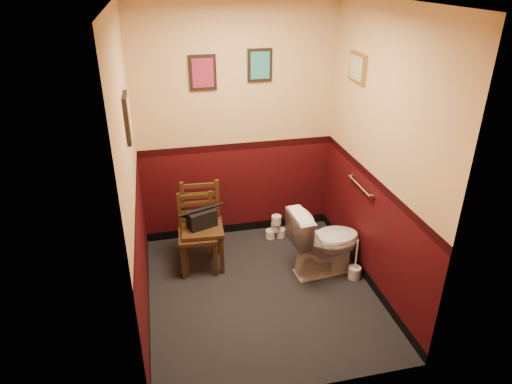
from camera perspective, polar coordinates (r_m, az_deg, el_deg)
floor at (r=4.68m, az=0.69°, el=-12.40°), size 2.20×2.40×0.00m
ceiling at (r=3.65m, az=0.94°, el=22.79°), size 2.20×2.40×0.00m
wall_back at (r=5.07m, az=-2.38°, el=8.25°), size 2.20×0.00×2.70m
wall_front at (r=2.95m, az=6.23°, el=-6.20°), size 2.20×0.00×2.70m
wall_left at (r=3.88m, az=-15.20°, el=1.42°), size 0.00×2.40×2.70m
wall_right at (r=4.34m, az=15.10°, el=4.12°), size 0.00×2.40×2.70m
grab_bar at (r=4.69m, az=12.86°, el=0.73°), size 0.05×0.56×0.06m
framed_print_back_a at (r=4.84m, az=-6.68°, el=14.59°), size 0.28×0.04×0.36m
framed_print_back_b at (r=4.93m, az=0.48°, el=15.57°), size 0.26×0.04×0.34m
framed_print_left at (r=3.80m, az=-15.76°, el=8.92°), size 0.04×0.30×0.38m
framed_print_right at (r=4.65m, az=12.55°, el=14.92°), size 0.04×0.34×0.28m
toilet at (r=4.80m, az=8.59°, el=-6.13°), size 0.79×0.48×0.74m
toilet_brush at (r=4.92m, az=12.22°, el=-9.72°), size 0.13×0.13×0.46m
chair_left at (r=4.84m, az=-7.38°, el=-5.11°), size 0.41×0.41×0.83m
chair_right at (r=4.87m, az=-6.75°, el=-4.26°), size 0.46×0.46×0.92m
handbag at (r=4.78m, az=-6.80°, el=-3.34°), size 0.33×0.24×0.21m
tp_stack at (r=5.44m, az=2.49°, el=-4.56°), size 0.24×0.14×0.31m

